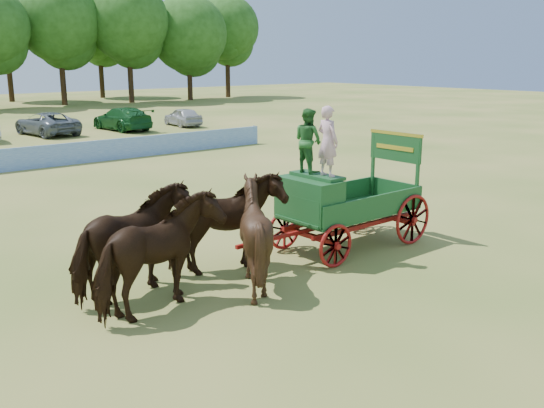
# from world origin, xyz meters

# --- Properties ---
(ground) EXTENTS (160.00, 160.00, 0.00)m
(ground) POSITION_xyz_m (0.00, 0.00, 0.00)
(ground) COLOR #A68E4B
(ground) RESTS_ON ground
(horse_lead_left) EXTENTS (3.04, 1.95, 2.37)m
(horse_lead_left) POSITION_xyz_m (-4.80, -0.05, 1.19)
(horse_lead_left) COLOR black
(horse_lead_left) RESTS_ON ground
(horse_lead_right) EXTENTS (3.04, 1.96, 2.37)m
(horse_lead_right) POSITION_xyz_m (-4.80, 1.05, 1.19)
(horse_lead_right) COLOR black
(horse_lead_right) RESTS_ON ground
(horse_wheel_left) EXTENTS (2.58, 2.41, 2.38)m
(horse_wheel_left) POSITION_xyz_m (-2.40, -0.05, 1.19)
(horse_wheel_left) COLOR black
(horse_wheel_left) RESTS_ON ground
(horse_wheel_right) EXTENTS (2.98, 1.74, 2.37)m
(horse_wheel_right) POSITION_xyz_m (-2.40, 1.05, 1.19)
(horse_wheel_right) COLOR black
(horse_wheel_right) RESTS_ON ground
(farm_dray) EXTENTS (6.00, 2.00, 3.88)m
(farm_dray) POSITION_xyz_m (0.54, 0.53, 1.71)
(farm_dray) COLOR maroon
(farm_dray) RESTS_ON ground
(sponsor_banner) EXTENTS (26.00, 0.08, 1.05)m
(sponsor_banner) POSITION_xyz_m (-1.00, 18.00, 0.53)
(sponsor_banner) COLOR #2057AD
(sponsor_banner) RESTS_ON ground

